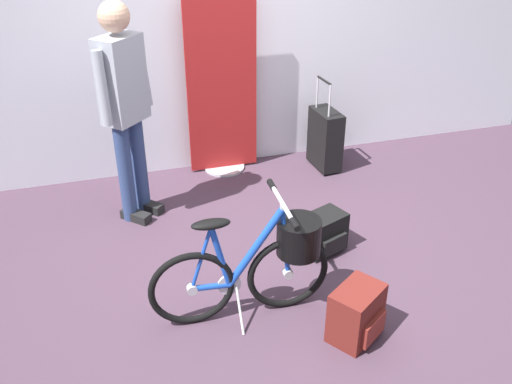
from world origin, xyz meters
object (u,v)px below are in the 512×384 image
rolling_suitcase (325,138)px  backpack_on_floor (357,314)px  floor_banner_stand (222,97)px  folding_bike_foreground (262,261)px  visitor_near_wall (125,102)px  handbag_on_floor (324,233)px

rolling_suitcase → backpack_on_floor: (-0.65, -2.04, -0.12)m
floor_banner_stand → folding_bike_foreground: 1.95m
visitor_near_wall → backpack_on_floor: bearing=-58.3°
floor_banner_stand → backpack_on_floor: bearing=-84.4°
floor_banner_stand → folding_bike_foreground: size_ratio=1.41×
folding_bike_foreground → visitor_near_wall: bearing=114.1°
backpack_on_floor → visitor_near_wall: bearing=121.7°
backpack_on_floor → folding_bike_foreground: bearing=141.6°
backpack_on_floor → handbag_on_floor: backpack_on_floor is taller
backpack_on_floor → floor_banner_stand: bearing=95.6°
rolling_suitcase → handbag_on_floor: rolling_suitcase is taller
floor_banner_stand → folding_bike_foreground: floor_banner_stand is taller
floor_banner_stand → handbag_on_floor: 1.57m
floor_banner_stand → visitor_near_wall: size_ratio=0.94×
folding_bike_foreground → rolling_suitcase: (1.10, 1.68, -0.09)m
rolling_suitcase → handbag_on_floor: (-0.50, -1.20, -0.14)m
floor_banner_stand → handbag_on_floor: floor_banner_stand is taller
floor_banner_stand → rolling_suitcase: floor_banner_stand is taller
rolling_suitcase → folding_bike_foreground: bearing=-123.2°
folding_bike_foreground → rolling_suitcase: bearing=56.8°
folding_bike_foreground → backpack_on_floor: size_ratio=2.92×
visitor_near_wall → backpack_on_floor: visitor_near_wall is taller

